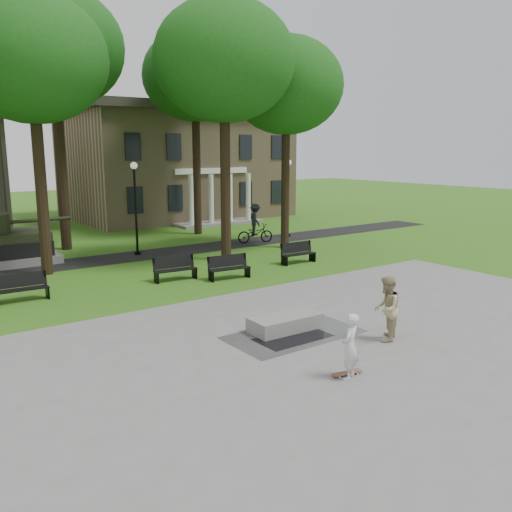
# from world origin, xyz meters

# --- Properties ---
(ground) EXTENTS (120.00, 120.00, 0.00)m
(ground) POSITION_xyz_m (0.00, 0.00, 0.00)
(ground) COLOR #346016
(ground) RESTS_ON ground
(plaza) EXTENTS (22.00, 16.00, 0.02)m
(plaza) POSITION_xyz_m (0.00, -5.00, 0.01)
(plaza) COLOR gray
(plaza) RESTS_ON ground
(footpath) EXTENTS (44.00, 2.60, 0.01)m
(footpath) POSITION_xyz_m (0.00, 12.00, 0.01)
(footpath) COLOR black
(footpath) RESTS_ON ground
(building_right) EXTENTS (17.00, 12.00, 8.60)m
(building_right) POSITION_xyz_m (10.00, 26.00, 4.34)
(building_right) COLOR #9E8460
(building_right) RESTS_ON ground
(tree_1) EXTENTS (6.20, 6.20, 11.63)m
(tree_1) POSITION_xyz_m (-4.50, 10.50, 8.95)
(tree_1) COLOR black
(tree_1) RESTS_ON ground
(tree_2) EXTENTS (6.60, 6.60, 12.16)m
(tree_2) POSITION_xyz_m (3.50, 8.50, 9.32)
(tree_2) COLOR black
(tree_2) RESTS_ON ground
(tree_3) EXTENTS (6.00, 6.00, 11.19)m
(tree_3) POSITION_xyz_m (8.00, 9.50, 8.60)
(tree_3) COLOR black
(tree_3) RESTS_ON ground
(tree_4) EXTENTS (7.20, 7.20, 13.50)m
(tree_4) POSITION_xyz_m (-2.00, 16.00, 10.39)
(tree_4) COLOR black
(tree_4) RESTS_ON ground
(tree_5) EXTENTS (6.40, 6.40, 12.44)m
(tree_5) POSITION_xyz_m (6.50, 16.50, 9.67)
(tree_5) COLOR black
(tree_5) RESTS_ON ground
(lamp_mid) EXTENTS (0.36, 0.36, 4.73)m
(lamp_mid) POSITION_xyz_m (0.50, 12.30, 2.79)
(lamp_mid) COLOR black
(lamp_mid) RESTS_ON ground
(lamp_right) EXTENTS (0.36, 0.36, 4.73)m
(lamp_right) POSITION_xyz_m (10.50, 12.30, 2.79)
(lamp_right) COLOR black
(lamp_right) RESTS_ON ground
(puddle) EXTENTS (2.20, 1.20, 0.00)m
(puddle) POSITION_xyz_m (-1.04, -2.11, 0.02)
(puddle) COLOR black
(puddle) RESTS_ON plaza
(concrete_block) EXTENTS (2.23, 1.07, 0.45)m
(concrete_block) POSITION_xyz_m (-0.79, -1.44, 0.24)
(concrete_block) COLOR gray
(concrete_block) RESTS_ON plaza
(skateboard) EXTENTS (0.80, 0.35, 0.07)m
(skateboard) POSITION_xyz_m (-1.67, -4.90, 0.06)
(skateboard) COLOR brown
(skateboard) RESTS_ON plaza
(skateboarder) EXTENTS (0.70, 0.61, 1.60)m
(skateboarder) POSITION_xyz_m (-1.77, -5.07, 0.82)
(skateboarder) COLOR silver
(skateboarder) RESTS_ON plaza
(friend_watching) EXTENTS (1.15, 1.09, 1.87)m
(friend_watching) POSITION_xyz_m (0.96, -3.80, 0.96)
(friend_watching) COLOR tan
(friend_watching) RESTS_ON plaza
(cyclist) EXTENTS (2.21, 1.33, 2.28)m
(cyclist) POSITION_xyz_m (7.52, 11.65, 0.93)
(cyclist) COLOR black
(cyclist) RESTS_ON ground
(park_bench_0) EXTENTS (1.82, 0.59, 1.00)m
(park_bench_0) POSITION_xyz_m (-6.44, 6.60, 0.52)
(park_bench_0) COLOR black
(park_bench_0) RESTS_ON ground
(park_bench_1) EXTENTS (1.83, 0.67, 1.00)m
(park_bench_1) POSITION_xyz_m (-0.52, 6.22, 0.52)
(park_bench_1) COLOR black
(park_bench_1) RESTS_ON ground
(park_bench_2) EXTENTS (1.84, 0.72, 1.00)m
(park_bench_2) POSITION_xyz_m (1.43, 5.12, 0.52)
(park_bench_2) COLOR black
(park_bench_2) RESTS_ON ground
(park_bench_3) EXTENTS (1.81, 0.57, 1.00)m
(park_bench_3) POSITION_xyz_m (5.85, 5.86, 0.52)
(park_bench_3) COLOR black
(park_bench_3) RESTS_ON ground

